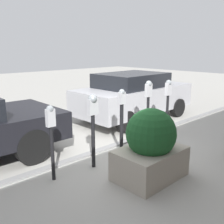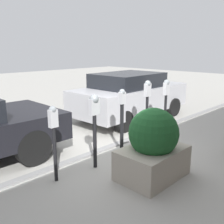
{
  "view_description": "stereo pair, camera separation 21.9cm",
  "coord_description": "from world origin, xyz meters",
  "px_view_note": "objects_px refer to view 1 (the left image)",
  "views": [
    {
      "loc": [
        -3.71,
        -4.07,
        2.21
      ],
      "look_at": [
        0.0,
        -0.12,
        0.9
      ],
      "focal_mm": 42.0,
      "sensor_mm": 36.0,
      "label": 1
    },
    {
      "loc": [
        -3.87,
        -3.91,
        2.21
      ],
      "look_at": [
        0.0,
        -0.12,
        0.9
      ],
      "focal_mm": 42.0,
      "sensor_mm": 36.0,
      "label": 2
    }
  ],
  "objects_px": {
    "parking_meter_second": "(93,116)",
    "parking_meter_farthest": "(168,98)",
    "parking_meter_fourth": "(148,101)",
    "parking_meter_nearest": "(51,131)",
    "planter_box": "(150,147)",
    "parked_car_middle": "(134,95)",
    "parking_meter_middle": "(122,116)"
  },
  "relations": [
    {
      "from": "parking_meter_fourth",
      "to": "parked_car_middle",
      "type": "xyz_separation_m",
      "value": [
        1.54,
        1.81,
        -0.27
      ]
    },
    {
      "from": "parking_meter_middle",
      "to": "parked_car_middle",
      "type": "bearing_deg",
      "value": 37.16
    },
    {
      "from": "parking_meter_nearest",
      "to": "parking_meter_middle",
      "type": "xyz_separation_m",
      "value": [
        1.64,
        -0.03,
        -0.03
      ]
    },
    {
      "from": "parked_car_middle",
      "to": "parking_meter_nearest",
      "type": "bearing_deg",
      "value": -157.63
    },
    {
      "from": "parking_meter_farthest",
      "to": "planter_box",
      "type": "xyz_separation_m",
      "value": [
        -1.97,
        -1.05,
        -0.46
      ]
    },
    {
      "from": "parking_meter_second",
      "to": "parking_meter_middle",
      "type": "xyz_separation_m",
      "value": [
        0.81,
        0.06,
        -0.14
      ]
    },
    {
      "from": "parking_meter_second",
      "to": "parking_meter_farthest",
      "type": "bearing_deg",
      "value": 1.07
    },
    {
      "from": "parking_meter_farthest",
      "to": "parked_car_middle",
      "type": "xyz_separation_m",
      "value": [
        0.78,
        1.82,
        -0.25
      ]
    },
    {
      "from": "parking_meter_nearest",
      "to": "parking_meter_second",
      "type": "xyz_separation_m",
      "value": [
        0.83,
        -0.08,
        0.11
      ]
    },
    {
      "from": "parking_meter_second",
      "to": "parked_car_middle",
      "type": "distance_m",
      "value": 3.71
    },
    {
      "from": "parking_meter_nearest",
      "to": "parking_meter_farthest",
      "type": "xyz_separation_m",
      "value": [
        3.24,
        -0.04,
        0.13
      ]
    },
    {
      "from": "parking_meter_fourth",
      "to": "planter_box",
      "type": "height_order",
      "value": "parking_meter_fourth"
    },
    {
      "from": "parking_meter_farthest",
      "to": "parked_car_middle",
      "type": "bearing_deg",
      "value": 66.72
    },
    {
      "from": "parking_meter_nearest",
      "to": "planter_box",
      "type": "xyz_separation_m",
      "value": [
        1.27,
        -1.09,
        -0.32
      ]
    },
    {
      "from": "parking_meter_nearest",
      "to": "parking_meter_farthest",
      "type": "bearing_deg",
      "value": -0.64
    },
    {
      "from": "parked_car_middle",
      "to": "planter_box",
      "type": "bearing_deg",
      "value": -135.34
    },
    {
      "from": "parking_meter_second",
      "to": "parking_meter_fourth",
      "type": "height_order",
      "value": "parking_meter_fourth"
    },
    {
      "from": "parking_meter_fourth",
      "to": "parking_meter_nearest",
      "type": "bearing_deg",
      "value": 179.34
    },
    {
      "from": "parking_meter_middle",
      "to": "parking_meter_fourth",
      "type": "distance_m",
      "value": 0.87
    },
    {
      "from": "parking_meter_second",
      "to": "parking_meter_farthest",
      "type": "distance_m",
      "value": 2.42
    },
    {
      "from": "parking_meter_second",
      "to": "parking_meter_farthest",
      "type": "xyz_separation_m",
      "value": [
        2.42,
        0.05,
        0.02
      ]
    },
    {
      "from": "parking_meter_second",
      "to": "parking_meter_fourth",
      "type": "xyz_separation_m",
      "value": [
        1.66,
        0.05,
        0.04
      ]
    },
    {
      "from": "planter_box",
      "to": "parking_meter_nearest",
      "type": "bearing_deg",
      "value": 139.56
    },
    {
      "from": "parking_meter_second",
      "to": "parking_meter_middle",
      "type": "distance_m",
      "value": 0.82
    },
    {
      "from": "parking_meter_farthest",
      "to": "parked_car_middle",
      "type": "relative_size",
      "value": 0.36
    },
    {
      "from": "parking_meter_fourth",
      "to": "parking_meter_farthest",
      "type": "xyz_separation_m",
      "value": [
        0.76,
        -0.01,
        -0.03
      ]
    },
    {
      "from": "parking_meter_fourth",
      "to": "planter_box",
      "type": "relative_size",
      "value": 1.22
    },
    {
      "from": "parking_meter_nearest",
      "to": "parking_meter_middle",
      "type": "height_order",
      "value": "parking_meter_middle"
    },
    {
      "from": "parking_meter_second",
      "to": "planter_box",
      "type": "relative_size",
      "value": 1.14
    },
    {
      "from": "parking_meter_second",
      "to": "parking_meter_farthest",
      "type": "height_order",
      "value": "parking_meter_farthest"
    },
    {
      "from": "parking_meter_nearest",
      "to": "parked_car_middle",
      "type": "distance_m",
      "value": 4.41
    },
    {
      "from": "parking_meter_fourth",
      "to": "parked_car_middle",
      "type": "bearing_deg",
      "value": 49.69
    }
  ]
}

